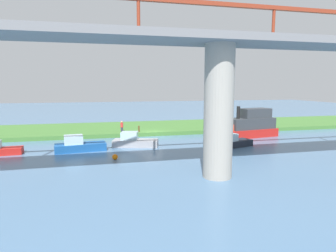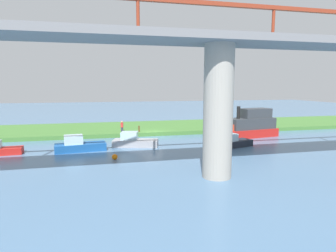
# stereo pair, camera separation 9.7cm
# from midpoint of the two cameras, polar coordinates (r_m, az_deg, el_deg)

# --- Properties ---
(ground_plane) EXTENTS (160.00, 160.00, 0.00)m
(ground_plane) POSITION_cam_midpoint_polar(r_m,az_deg,el_deg) (37.03, -2.96, -2.05)
(ground_plane) COLOR #4C7093
(grassy_bank) EXTENTS (80.00, 12.00, 0.50)m
(grassy_bank) POSITION_cam_midpoint_polar(r_m,az_deg,el_deg) (42.83, -4.40, -0.34)
(grassy_bank) COLOR #427533
(grassy_bank) RESTS_ON ground
(bridge_pylon) EXTENTS (2.06, 2.06, 9.29)m
(bridge_pylon) POSITION_cam_midpoint_polar(r_m,az_deg,el_deg) (20.26, 10.06, 2.69)
(bridge_pylon) COLOR #9E998E
(bridge_pylon) RESTS_ON ground
(bridge_span) EXTENTS (73.55, 4.30, 3.25)m
(bridge_span) POSITION_cam_midpoint_polar(r_m,az_deg,el_deg) (20.45, 10.41, 17.18)
(bridge_span) COLOR slate
(bridge_span) RESTS_ON bridge_pylon
(person_on_bank) EXTENTS (0.38, 0.38, 1.39)m
(person_on_bank) POSITION_cam_midpoint_polar(r_m,az_deg,el_deg) (38.09, -9.06, -0.02)
(person_on_bank) COLOR #2D334C
(person_on_bank) RESTS_ON grassy_bank
(mooring_post) EXTENTS (0.20, 0.20, 0.78)m
(mooring_post) POSITION_cam_midpoint_polar(r_m,az_deg,el_deg) (37.56, -5.70, -0.55)
(mooring_post) COLOR brown
(mooring_post) RESTS_ON grassy_bank
(houseboat_blue) EXTENTS (8.01, 3.75, 3.94)m
(houseboat_blue) POSITION_cam_midpoint_polar(r_m,az_deg,el_deg) (37.96, 16.02, 0.13)
(houseboat_blue) COLOR red
(houseboat_blue) RESTS_ON ground
(pontoon_yellow) EXTENTS (4.68, 2.77, 1.47)m
(pontoon_yellow) POSITION_cam_midpoint_polar(r_m,az_deg,el_deg) (31.27, 12.64, -3.14)
(pontoon_yellow) COLOR #1E232D
(pontoon_yellow) RESTS_ON ground
(riverboat_paddlewheel) EXTENTS (5.06, 2.32, 1.63)m
(riverboat_paddlewheel) POSITION_cam_midpoint_polar(r_m,az_deg,el_deg) (29.98, -17.20, -3.68)
(riverboat_paddlewheel) COLOR #195199
(riverboat_paddlewheel) RESTS_ON ground
(motorboat_red) EXTENTS (5.05, 2.94, 1.59)m
(motorboat_red) POSITION_cam_midpoint_polar(r_m,az_deg,el_deg) (30.98, -6.67, -3.02)
(motorboat_red) COLOR #99999E
(motorboat_red) RESTS_ON ground
(marker_buoy) EXTENTS (0.50, 0.50, 0.50)m
(marker_buoy) POSITION_cam_midpoint_polar(r_m,az_deg,el_deg) (25.84, -10.43, -6.06)
(marker_buoy) COLOR orange
(marker_buoy) RESTS_ON ground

